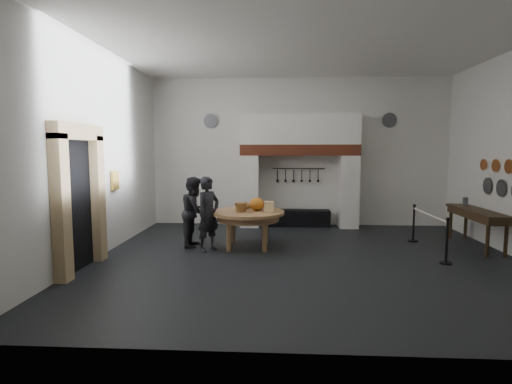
# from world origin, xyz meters

# --- Properties ---
(floor) EXTENTS (9.00, 8.00, 0.02)m
(floor) POSITION_xyz_m (0.00, 0.00, 0.00)
(floor) COLOR black
(floor) RESTS_ON ground
(ceiling) EXTENTS (9.00, 8.00, 0.02)m
(ceiling) POSITION_xyz_m (0.00, 0.00, 4.50)
(ceiling) COLOR silver
(ceiling) RESTS_ON wall_back
(wall_back) EXTENTS (9.00, 0.02, 4.50)m
(wall_back) POSITION_xyz_m (0.00, 4.00, 2.25)
(wall_back) COLOR silver
(wall_back) RESTS_ON floor
(wall_front) EXTENTS (9.00, 0.02, 4.50)m
(wall_front) POSITION_xyz_m (0.00, -4.00, 2.25)
(wall_front) COLOR silver
(wall_front) RESTS_ON floor
(wall_left) EXTENTS (0.02, 8.00, 4.50)m
(wall_left) POSITION_xyz_m (-4.50, 0.00, 2.25)
(wall_left) COLOR silver
(wall_left) RESTS_ON floor
(chimney_pier_left) EXTENTS (0.55, 0.70, 2.15)m
(chimney_pier_left) POSITION_xyz_m (-1.48, 3.65, 1.07)
(chimney_pier_left) COLOR silver
(chimney_pier_left) RESTS_ON floor
(chimney_pier_right) EXTENTS (0.55, 0.70, 2.15)m
(chimney_pier_right) POSITION_xyz_m (1.48, 3.65, 1.07)
(chimney_pier_right) COLOR silver
(chimney_pier_right) RESTS_ON floor
(hearth_brick_band) EXTENTS (3.50, 0.72, 0.32)m
(hearth_brick_band) POSITION_xyz_m (0.00, 3.65, 2.31)
(hearth_brick_band) COLOR #9E442B
(hearth_brick_band) RESTS_ON chimney_pier_left
(chimney_hood) EXTENTS (3.50, 0.70, 0.90)m
(chimney_hood) POSITION_xyz_m (0.00, 3.65, 2.92)
(chimney_hood) COLOR silver
(chimney_hood) RESTS_ON hearth_brick_band
(iron_range) EXTENTS (1.90, 0.45, 0.50)m
(iron_range) POSITION_xyz_m (0.00, 3.72, 0.25)
(iron_range) COLOR black
(iron_range) RESTS_ON floor
(utensil_rail) EXTENTS (1.60, 0.02, 0.02)m
(utensil_rail) POSITION_xyz_m (0.00, 3.92, 1.75)
(utensil_rail) COLOR black
(utensil_rail) RESTS_ON wall_back
(door_recess) EXTENTS (0.04, 1.10, 2.50)m
(door_recess) POSITION_xyz_m (-4.47, -1.00, 1.25)
(door_recess) COLOR black
(door_recess) RESTS_ON floor
(door_jamb_near) EXTENTS (0.22, 0.30, 2.60)m
(door_jamb_near) POSITION_xyz_m (-4.38, -1.70, 1.30)
(door_jamb_near) COLOR tan
(door_jamb_near) RESTS_ON floor
(door_jamb_far) EXTENTS (0.22, 0.30, 2.60)m
(door_jamb_far) POSITION_xyz_m (-4.38, -0.30, 1.30)
(door_jamb_far) COLOR tan
(door_jamb_far) RESTS_ON floor
(door_lintel) EXTENTS (0.22, 1.70, 0.30)m
(door_lintel) POSITION_xyz_m (-4.38, -1.00, 2.65)
(door_lintel) COLOR tan
(door_lintel) RESTS_ON door_jamb_near
(wall_plaque) EXTENTS (0.05, 0.34, 0.44)m
(wall_plaque) POSITION_xyz_m (-4.45, 0.80, 1.60)
(wall_plaque) COLOR gold
(wall_plaque) RESTS_ON wall_left
(work_table) EXTENTS (1.83, 1.83, 0.07)m
(work_table) POSITION_xyz_m (-1.33, 0.96, 0.84)
(work_table) COLOR #AA7450
(work_table) RESTS_ON floor
(pumpkin) EXTENTS (0.36, 0.36, 0.31)m
(pumpkin) POSITION_xyz_m (-1.13, 1.06, 1.03)
(pumpkin) COLOR orange
(pumpkin) RESTS_ON work_table
(cheese_block_big) EXTENTS (0.22, 0.22, 0.24)m
(cheese_block_big) POSITION_xyz_m (-0.83, 0.91, 0.99)
(cheese_block_big) COLOR #F8D894
(cheese_block_big) RESTS_ON work_table
(cheese_block_small) EXTENTS (0.18, 0.18, 0.20)m
(cheese_block_small) POSITION_xyz_m (-0.85, 1.21, 0.97)
(cheese_block_small) COLOR #FFF098
(cheese_block_small) RESTS_ON work_table
(wicker_basket) EXTENTS (0.34, 0.34, 0.22)m
(wicker_basket) POSITION_xyz_m (-1.48, 0.81, 0.98)
(wicker_basket) COLOR olive
(wicker_basket) RESTS_ON work_table
(bread_loaf) EXTENTS (0.31, 0.18, 0.13)m
(bread_loaf) POSITION_xyz_m (-1.43, 1.31, 0.94)
(bread_loaf) COLOR #A8823B
(bread_loaf) RESTS_ON work_table
(visitor_near) EXTENTS (0.70, 0.74, 1.71)m
(visitor_near) POSITION_xyz_m (-2.21, 0.61, 0.85)
(visitor_near) COLOR black
(visitor_near) RESTS_ON floor
(visitor_far) EXTENTS (0.65, 0.82, 1.68)m
(visitor_far) POSITION_xyz_m (-2.61, 1.01, 0.84)
(visitor_far) COLOR black
(visitor_far) RESTS_ON floor
(side_table) EXTENTS (0.55, 2.20, 0.06)m
(side_table) POSITION_xyz_m (4.10, 1.31, 0.87)
(side_table) COLOR #352413
(side_table) RESTS_ON floor
(pewter_jug) EXTENTS (0.12, 0.12, 0.22)m
(pewter_jug) POSITION_xyz_m (4.10, 1.91, 1.01)
(pewter_jug) COLOR #494A4E
(pewter_jug) RESTS_ON side_table
(copper_pan_b) EXTENTS (0.03, 0.32, 0.32)m
(copper_pan_b) POSITION_xyz_m (4.46, 0.75, 1.95)
(copper_pan_b) COLOR #C6662D
(copper_pan_b) RESTS_ON wall_right
(copper_pan_c) EXTENTS (0.03, 0.30, 0.30)m
(copper_pan_c) POSITION_xyz_m (4.46, 1.30, 1.95)
(copper_pan_c) COLOR #C6662D
(copper_pan_c) RESTS_ON wall_right
(copper_pan_d) EXTENTS (0.03, 0.28, 0.28)m
(copper_pan_d) POSITION_xyz_m (4.46, 1.85, 1.95)
(copper_pan_d) COLOR #C6662D
(copper_pan_d) RESTS_ON wall_right
(pewter_plate_mid) EXTENTS (0.03, 0.40, 0.40)m
(pewter_plate_mid) POSITION_xyz_m (4.46, 1.00, 1.45)
(pewter_plate_mid) COLOR #4C4C51
(pewter_plate_mid) RESTS_ON wall_right
(pewter_plate_right) EXTENTS (0.03, 0.40, 0.40)m
(pewter_plate_right) POSITION_xyz_m (4.46, 1.60, 1.45)
(pewter_plate_right) COLOR #4C4C51
(pewter_plate_right) RESTS_ON wall_right
(pewter_plate_back_left) EXTENTS (0.44, 0.03, 0.44)m
(pewter_plate_back_left) POSITION_xyz_m (-2.70, 3.96, 3.20)
(pewter_plate_back_left) COLOR #4C4C51
(pewter_plate_back_left) RESTS_ON wall_back
(pewter_plate_back_right) EXTENTS (0.44, 0.03, 0.44)m
(pewter_plate_back_right) POSITION_xyz_m (2.70, 3.96, 3.20)
(pewter_plate_back_right) COLOR #4C4C51
(pewter_plate_back_right) RESTS_ON wall_back
(barrier_post_near) EXTENTS (0.05, 0.05, 0.90)m
(barrier_post_near) POSITION_xyz_m (2.81, -0.20, 0.45)
(barrier_post_near) COLOR black
(barrier_post_near) RESTS_ON floor
(barrier_post_far) EXTENTS (0.05, 0.05, 0.90)m
(barrier_post_far) POSITION_xyz_m (2.81, 1.80, 0.45)
(barrier_post_far) COLOR black
(barrier_post_far) RESTS_ON floor
(barrier_rope) EXTENTS (0.04, 2.00, 0.04)m
(barrier_rope) POSITION_xyz_m (2.81, 0.80, 0.85)
(barrier_rope) COLOR silver
(barrier_rope) RESTS_ON barrier_post_near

